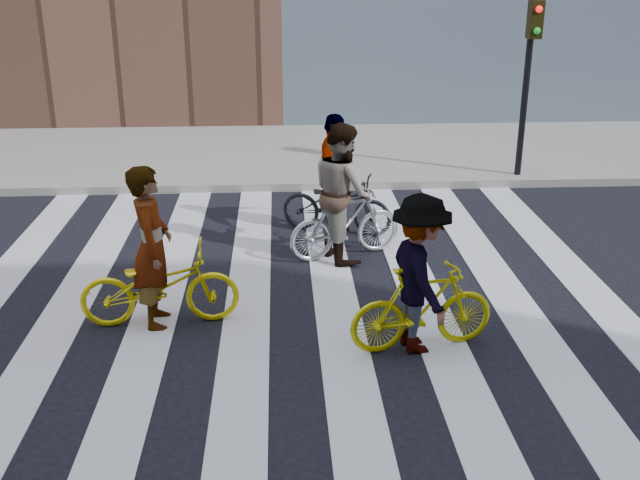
{
  "coord_description": "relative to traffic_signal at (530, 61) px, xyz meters",
  "views": [
    {
      "loc": [
        -0.13,
        -8.1,
        4.06
      ],
      "look_at": [
        0.35,
        0.3,
        0.84
      ],
      "focal_mm": 42.0,
      "sensor_mm": 36.0,
      "label": 1
    }
  ],
  "objects": [
    {
      "name": "rider_mid",
      "position": [
        -3.66,
        -3.51,
        -1.31
      ],
      "size": [
        1.0,
        1.13,
        1.95
      ],
      "primitive_type": "imported",
      "rotation": [
        0.0,
        0.0,
        1.9
      ],
      "color": "slate",
      "rests_on": "ground"
    },
    {
      "name": "sidewalk_far",
      "position": [
        -4.4,
        2.18,
        -2.2
      ],
      "size": [
        100.0,
        5.0,
        0.15
      ],
      "primitive_type": "cube",
      "color": "gray",
      "rests_on": "ground"
    },
    {
      "name": "rider_rear",
      "position": [
        -3.7,
        -2.49,
        -1.35
      ],
      "size": [
        0.8,
        1.18,
        1.86
      ],
      "primitive_type": "imported",
      "rotation": [
        0.0,
        0.0,
        1.22
      ],
      "color": "slate",
      "rests_on": "ground"
    },
    {
      "name": "traffic_signal",
      "position": [
        0.0,
        0.0,
        0.0
      ],
      "size": [
        0.22,
        0.42,
        3.33
      ],
      "color": "black",
      "rests_on": "ground"
    },
    {
      "name": "bike_yellow_right",
      "position": [
        -3.01,
        -6.2,
        -1.79
      ],
      "size": [
        1.68,
        0.74,
        0.97
      ],
      "primitive_type": "imported",
      "rotation": [
        0.0,
        0.0,
        1.75
      ],
      "color": "#CDC80B",
      "rests_on": "ground"
    },
    {
      "name": "bike_dark_rear",
      "position": [
        -3.65,
        -2.49,
        -1.82
      ],
      "size": [
        1.85,
        1.17,
        0.92
      ],
      "primitive_type": "imported",
      "rotation": [
        0.0,
        0.0,
        1.22
      ],
      "color": "black",
      "rests_on": "ground"
    },
    {
      "name": "ground",
      "position": [
        -4.4,
        -5.32,
        -2.28
      ],
      "size": [
        100.0,
        100.0,
        0.0
      ],
      "primitive_type": "plane",
      "color": "black",
      "rests_on": "ground"
    },
    {
      "name": "bike_yellow_left",
      "position": [
        -5.94,
        -5.44,
        -1.8
      ],
      "size": [
        1.86,
        0.77,
        0.96
      ],
      "primitive_type": "imported",
      "rotation": [
        0.0,
        0.0,
        1.64
      ],
      "color": "yellow",
      "rests_on": "ground"
    },
    {
      "name": "rider_left",
      "position": [
        -5.99,
        -5.44,
        -1.32
      ],
      "size": [
        0.51,
        0.73,
        1.91
      ],
      "primitive_type": "imported",
      "rotation": [
        0.0,
        0.0,
        1.64
      ],
      "color": "slate",
      "rests_on": "ground"
    },
    {
      "name": "zebra_crosswalk",
      "position": [
        -4.4,
        -5.32,
        -2.27
      ],
      "size": [
        8.25,
        10.0,
        0.01
      ],
      "color": "silver",
      "rests_on": "ground"
    },
    {
      "name": "rider_right",
      "position": [
        -3.06,
        -6.2,
        -1.4
      ],
      "size": [
        0.85,
        1.24,
        1.76
      ],
      "primitive_type": "imported",
      "rotation": [
        0.0,
        0.0,
        1.75
      ],
      "color": "slate",
      "rests_on": "ground"
    },
    {
      "name": "bike_silver_mid",
      "position": [
        -3.61,
        -3.51,
        -1.78
      ],
      "size": [
        1.74,
        0.99,
        1.01
      ],
      "primitive_type": "imported",
      "rotation": [
        0.0,
        0.0,
        1.9
      ],
      "color": "#B3B6BE",
      "rests_on": "ground"
    }
  ]
}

